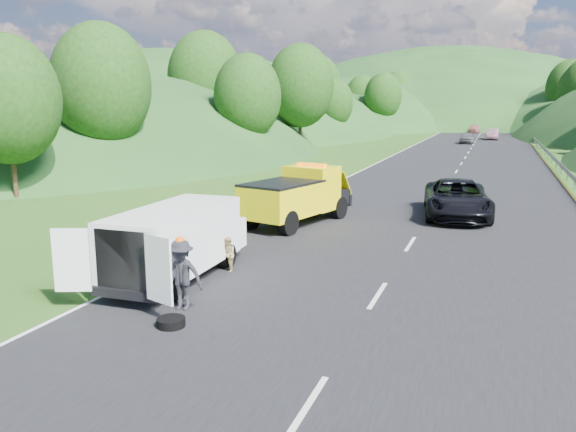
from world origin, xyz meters
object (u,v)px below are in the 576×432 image
at_px(woman, 203,247).
at_px(child, 228,272).
at_px(tow_truck, 298,195).
at_px(spare_tire, 171,327).
at_px(worker, 183,310).
at_px(suitcase, 170,236).
at_px(white_van, 177,239).
at_px(passing_suv, 456,217).

bearing_deg(woman, child, -145.11).
distance_m(tow_truck, spare_tire, 11.91).
relative_size(worker, suitcase, 3.15).
height_order(suitcase, spare_tire, suitcase).
bearing_deg(spare_tire, child, 99.03).
xyz_separation_m(woman, child, (2.22, -2.42, 0.00)).
xyz_separation_m(tow_truck, spare_tire, (1.06, -11.80, -1.23)).
relative_size(white_van, passing_suv, 1.02).
bearing_deg(worker, tow_truck, 89.65).
height_order(child, passing_suv, passing_suv).
height_order(child, suitcase, suitcase).
relative_size(tow_truck, passing_suv, 1.03).
relative_size(suitcase, passing_suv, 0.09).
distance_m(tow_truck, child, 7.56).
distance_m(child, passing_suv, 12.75).
bearing_deg(suitcase, tow_truck, 56.96).
xyz_separation_m(tow_truck, child, (0.36, -7.45, -1.23)).
bearing_deg(tow_truck, suitcase, -108.63).
distance_m(woman, worker, 6.26).
bearing_deg(white_van, suitcase, 123.54).
height_order(worker, passing_suv, worker).
xyz_separation_m(white_van, passing_suv, (6.97, 12.45, -1.22)).
xyz_separation_m(spare_tire, passing_suv, (5.25, 15.63, 0.00)).
relative_size(white_van, suitcase, 10.83).
distance_m(tow_truck, white_van, 8.64).
bearing_deg(tow_truck, spare_tire, -70.48).
xyz_separation_m(tow_truck, passing_suv, (6.31, 3.83, -1.23)).
relative_size(worker, passing_suv, 0.30).
relative_size(tow_truck, child, 5.73).
xyz_separation_m(woman, passing_suv, (8.16, 8.86, 0.00)).
height_order(white_van, passing_suv, white_van).
distance_m(white_van, spare_tire, 3.82).
bearing_deg(child, worker, -31.51).
distance_m(tow_truck, passing_suv, 7.48).
distance_m(white_van, suitcase, 4.56).
relative_size(white_van, spare_tire, 9.22).
xyz_separation_m(white_van, suitcase, (-2.56, 3.65, -0.94)).
distance_m(child, worker, 3.30).
bearing_deg(woman, white_van, -169.33).
bearing_deg(white_van, child, 47.11).
bearing_deg(suitcase, worker, -55.62).
xyz_separation_m(suitcase, spare_tire, (4.28, -6.84, -0.28)).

